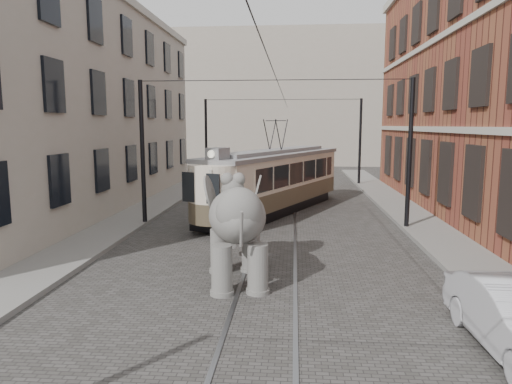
{
  "coord_description": "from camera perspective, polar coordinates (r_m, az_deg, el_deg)",
  "views": [
    {
      "loc": [
        0.65,
        -12.75,
        4.18
      ],
      "look_at": [
        -0.53,
        1.63,
        2.1
      ],
      "focal_mm": 32.56,
      "sensor_mm": 36.0,
      "label": 1
    }
  ],
  "objects": [
    {
      "name": "ground",
      "position": [
        13.43,
        1.72,
        -9.93
      ],
      "size": [
        120.0,
        120.0,
        0.0
      ],
      "primitive_type": "plane",
      "color": "#45423F"
    },
    {
      "name": "stucco_building",
      "position": [
        25.57,
        -22.74,
        9.42
      ],
      "size": [
        7.0,
        24.0,
        10.0
      ],
      "primitive_type": "cube",
      "color": "gray",
      "rests_on": "ground"
    },
    {
      "name": "elephant",
      "position": [
        12.34,
        -2.32,
        -4.8
      ],
      "size": [
        3.35,
        4.98,
        2.81
      ],
      "primitive_type": null,
      "rotation": [
        0.0,
        0.0,
        0.19
      ],
      "color": "slate",
      "rests_on": "ground"
    },
    {
      "name": "catenary",
      "position": [
        17.81,
        1.95,
        4.4
      ],
      "size": [
        11.0,
        30.2,
        6.0
      ],
      "primitive_type": null,
      "color": "black",
      "rests_on": "ground"
    },
    {
      "name": "tram",
      "position": [
        22.25,
        2.41,
        3.14
      ],
      "size": [
        6.7,
        11.14,
        4.44
      ],
      "primitive_type": null,
      "rotation": [
        0.0,
        0.0,
        -0.42
      ],
      "color": "beige",
      "rests_on": "ground"
    },
    {
      "name": "sidewalk_left",
      "position": [
        15.18,
        -23.87,
        -8.2
      ],
      "size": [
        2.0,
        60.0,
        0.15
      ],
      "primitive_type": "cube",
      "color": "slate",
      "rests_on": "ground"
    },
    {
      "name": "sidewalk_right",
      "position": [
        14.42,
        26.61,
        -9.22
      ],
      "size": [
        2.0,
        60.0,
        0.15
      ],
      "primitive_type": "cube",
      "color": "slate",
      "rests_on": "ground"
    },
    {
      "name": "tram_rails",
      "position": [
        13.43,
        1.72,
        -9.88
      ],
      "size": [
        1.54,
        80.0,
        0.02
      ],
      "primitive_type": null,
      "color": "slate",
      "rests_on": "ground"
    },
    {
      "name": "distant_block",
      "position": [
        52.83,
        4.06,
        11.24
      ],
      "size": [
        28.0,
        10.0,
        14.0
      ],
      "primitive_type": "cube",
      "color": "gray",
      "rests_on": "ground"
    }
  ]
}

